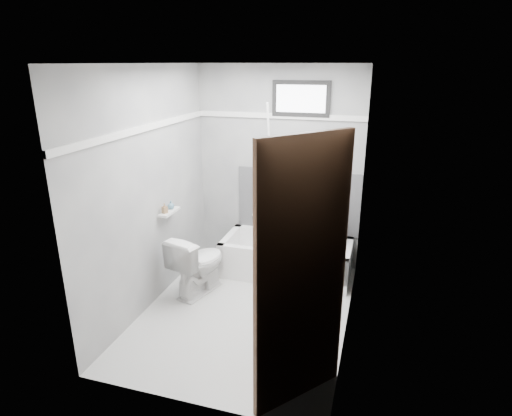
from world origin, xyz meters
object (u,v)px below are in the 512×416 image
at_px(toilet, 198,264).
at_px(soap_bottle_a, 165,208).
at_px(office_chair, 315,228).
at_px(door, 333,305).
at_px(bathtub, 286,257).
at_px(soap_bottle_b, 171,205).

distance_m(toilet, soap_bottle_a, 0.71).
height_order(office_chair, door, door).
bearing_deg(office_chair, bathtub, -174.44).
relative_size(toilet, door, 0.34).
bearing_deg(toilet, bathtub, -123.49).
xyz_separation_m(door, soap_bottle_a, (-1.92, 1.44, -0.03)).
xyz_separation_m(office_chair, soap_bottle_a, (-1.46, -0.82, 0.36)).
relative_size(door, soap_bottle_b, 21.76).
bearing_deg(office_chair, door, -81.89).
height_order(soap_bottle_a, soap_bottle_b, soap_bottle_a).
bearing_deg(office_chair, toilet, -150.24).
xyz_separation_m(office_chair, soap_bottle_b, (-1.46, -0.68, 0.35)).
distance_m(toilet, door, 2.30).
bearing_deg(door, toilet, 136.55).
xyz_separation_m(soap_bottle_a, soap_bottle_b, (0.00, 0.14, -0.01)).
bearing_deg(door, office_chair, 101.56).
height_order(bathtub, office_chair, office_chair).
height_order(door, soap_bottle_a, door).
height_order(bathtub, soap_bottle_a, soap_bottle_a).
relative_size(office_chair, toilet, 1.41).
relative_size(toilet, soap_bottle_a, 6.19).
xyz_separation_m(office_chair, door, (0.46, -2.26, 0.39)).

